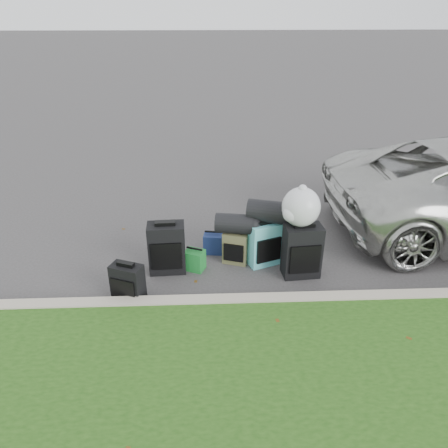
{
  "coord_description": "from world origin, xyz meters",
  "views": [
    {
      "loc": [
        -0.34,
        -5.32,
        3.36
      ],
      "look_at": [
        -0.1,
        0.2,
        0.55
      ],
      "focal_mm": 35.0,
      "sensor_mm": 36.0,
      "label": 1
    }
  ],
  "objects_px": {
    "suitcase_small_black": "(128,283)",
    "tote_navy": "(213,243)",
    "suitcase_teal": "(264,244)",
    "suitcase_large_black_left": "(167,248)",
    "tote_green": "(195,260)",
    "suitcase_olive": "(236,247)",
    "suitcase_large_black_right": "(302,251)"
  },
  "relations": [
    {
      "from": "suitcase_large_black_right",
      "to": "tote_green",
      "type": "xyz_separation_m",
      "value": [
        -1.45,
        0.2,
        -0.23
      ]
    },
    {
      "from": "suitcase_teal",
      "to": "suitcase_large_black_right",
      "type": "xyz_separation_m",
      "value": [
        0.47,
        -0.32,
        0.05
      ]
    },
    {
      "from": "tote_green",
      "to": "suitcase_teal",
      "type": "bearing_deg",
      "value": 30.72
    },
    {
      "from": "suitcase_small_black",
      "to": "tote_navy",
      "type": "height_order",
      "value": "suitcase_small_black"
    },
    {
      "from": "suitcase_teal",
      "to": "tote_green",
      "type": "height_order",
      "value": "suitcase_teal"
    },
    {
      "from": "suitcase_large_black_left",
      "to": "tote_green",
      "type": "bearing_deg",
      "value": -0.53
    },
    {
      "from": "suitcase_small_black",
      "to": "tote_green",
      "type": "distance_m",
      "value": 1.06
    },
    {
      "from": "tote_green",
      "to": "suitcase_olive",
      "type": "bearing_deg",
      "value": 40.01
    },
    {
      "from": "suitcase_small_black",
      "to": "suitcase_teal",
      "type": "bearing_deg",
      "value": 45.4
    },
    {
      "from": "suitcase_teal",
      "to": "tote_green",
      "type": "distance_m",
      "value": 1.0
    },
    {
      "from": "suitcase_small_black",
      "to": "suitcase_large_black_left",
      "type": "distance_m",
      "value": 0.79
    },
    {
      "from": "suitcase_small_black",
      "to": "tote_navy",
      "type": "bearing_deg",
      "value": 67.86
    },
    {
      "from": "suitcase_small_black",
      "to": "suitcase_large_black_left",
      "type": "bearing_deg",
      "value": 77.35
    },
    {
      "from": "suitcase_teal",
      "to": "suitcase_large_black_right",
      "type": "height_order",
      "value": "suitcase_large_black_right"
    },
    {
      "from": "tote_navy",
      "to": "suitcase_teal",
      "type": "bearing_deg",
      "value": -17.29
    },
    {
      "from": "suitcase_olive",
      "to": "suitcase_teal",
      "type": "bearing_deg",
      "value": 11.5
    },
    {
      "from": "suitcase_large_black_left",
      "to": "suitcase_olive",
      "type": "xyz_separation_m",
      "value": [
        0.96,
        0.19,
        -0.12
      ]
    },
    {
      "from": "tote_green",
      "to": "tote_navy",
      "type": "distance_m",
      "value": 0.54
    },
    {
      "from": "suitcase_small_black",
      "to": "tote_green",
      "type": "xyz_separation_m",
      "value": [
        0.82,
        0.66,
        -0.1
      ]
    },
    {
      "from": "suitcase_small_black",
      "to": "suitcase_olive",
      "type": "distance_m",
      "value": 1.63
    },
    {
      "from": "tote_navy",
      "to": "suitcase_small_black",
      "type": "bearing_deg",
      "value": -125.6
    },
    {
      "from": "suitcase_large_black_left",
      "to": "tote_navy",
      "type": "bearing_deg",
      "value": 33.98
    },
    {
      "from": "suitcase_teal",
      "to": "suitcase_large_black_left",
      "type": "bearing_deg",
      "value": 164.41
    },
    {
      "from": "suitcase_small_black",
      "to": "suitcase_teal",
      "type": "xyz_separation_m",
      "value": [
        1.8,
        0.78,
        0.07
      ]
    },
    {
      "from": "suitcase_large_black_right",
      "to": "tote_navy",
      "type": "height_order",
      "value": "suitcase_large_black_right"
    },
    {
      "from": "suitcase_small_black",
      "to": "suitcase_large_black_right",
      "type": "distance_m",
      "value": 2.32
    },
    {
      "from": "suitcase_small_black",
      "to": "suitcase_large_black_left",
      "type": "xyz_separation_m",
      "value": [
        0.45,
        0.64,
        0.11
      ]
    },
    {
      "from": "suitcase_large_black_left",
      "to": "suitcase_small_black",
      "type": "bearing_deg",
      "value": -127.28
    },
    {
      "from": "suitcase_large_black_left",
      "to": "suitcase_teal",
      "type": "height_order",
      "value": "suitcase_large_black_left"
    },
    {
      "from": "suitcase_small_black",
      "to": "suitcase_olive",
      "type": "relative_size",
      "value": 1.03
    },
    {
      "from": "suitcase_small_black",
      "to": "suitcase_olive",
      "type": "xyz_separation_m",
      "value": [
        1.41,
        0.83,
        -0.01
      ]
    },
    {
      "from": "suitcase_olive",
      "to": "suitcase_large_black_right",
      "type": "distance_m",
      "value": 0.95
    }
  ]
}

